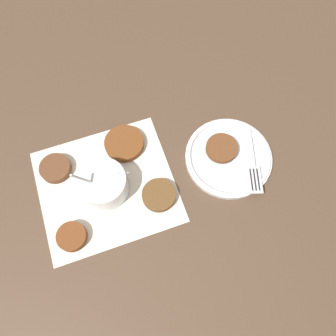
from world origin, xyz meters
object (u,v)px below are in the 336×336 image
(sauce_bowl, at_px, (104,185))
(fritter_on_plate, at_px, (222,148))
(fork, at_px, (253,166))
(serving_plate, at_px, (228,155))

(sauce_bowl, bearing_deg, fritter_on_plate, -0.23)
(sauce_bowl, distance_m, fork, 0.31)
(sauce_bowl, xyz_separation_m, fork, (0.31, -0.06, -0.01))
(fritter_on_plate, bearing_deg, serving_plate, -51.73)
(sauce_bowl, height_order, fork, sauce_bowl)
(sauce_bowl, bearing_deg, fork, -10.96)
(serving_plate, distance_m, fritter_on_plate, 0.02)
(sauce_bowl, bearing_deg, serving_plate, -3.21)
(fritter_on_plate, relative_size, fork, 0.43)
(serving_plate, xyz_separation_m, fritter_on_plate, (-0.01, 0.01, 0.02))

